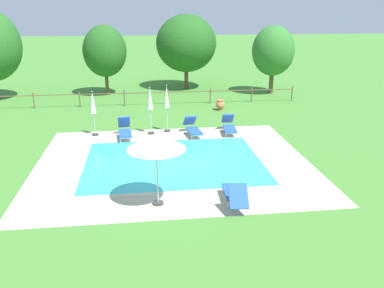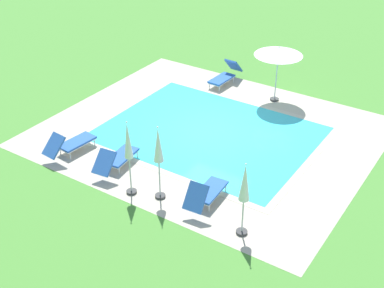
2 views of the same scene
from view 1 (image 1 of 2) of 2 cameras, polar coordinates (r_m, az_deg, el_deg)
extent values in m
plane|color=#478433|center=(17.07, -2.66, -2.56)|extent=(160.00, 160.00, 0.00)
cube|color=#B2A893|center=(17.06, -2.66, -2.55)|extent=(11.46, 9.77, 0.01)
cube|color=#38C6D1|center=(17.06, -2.66, -2.55)|extent=(7.42, 5.73, 0.01)
cube|color=#C0B59F|center=(19.86, -3.35, 0.60)|extent=(7.90, 0.24, 0.01)
cube|color=#C0B59F|center=(14.34, -1.68, -6.88)|extent=(7.90, 0.24, 0.01)
cube|color=#C0B59F|center=(17.75, 9.77, -1.94)|extent=(0.24, 5.73, 0.01)
cube|color=#C0B59F|center=(17.22, -15.48, -3.03)|extent=(0.24, 5.73, 0.01)
cube|color=#2856A8|center=(20.23, 0.31, 1.89)|extent=(0.75, 1.36, 0.07)
cube|color=#2856A8|center=(21.04, -0.32, 3.38)|extent=(0.67, 0.72, 0.63)
cube|color=silver|center=(20.25, 0.31, 1.74)|extent=(0.71, 1.33, 0.04)
cylinder|color=silver|center=(19.84, 1.41, 1.00)|extent=(0.04, 0.04, 0.28)
cylinder|color=silver|center=(19.72, -0.02, 0.89)|extent=(0.04, 0.04, 0.28)
cylinder|color=silver|center=(20.86, 0.62, 1.91)|extent=(0.04, 0.04, 0.28)
cylinder|color=silver|center=(20.74, -0.75, 1.81)|extent=(0.04, 0.04, 0.28)
cube|color=#2856A8|center=(20.12, -9.50, 1.52)|extent=(0.70, 1.34, 0.07)
cube|color=#2856A8|center=(20.90, -9.66, 3.11)|extent=(0.64, 0.62, 0.70)
cube|color=silver|center=(20.13, -9.49, 1.37)|extent=(0.67, 1.31, 0.04)
cylinder|color=silver|center=(19.65, -8.66, 0.61)|extent=(0.04, 0.04, 0.28)
cylinder|color=silver|center=(19.64, -10.14, 0.51)|extent=(0.04, 0.04, 0.28)
cylinder|color=silver|center=(20.71, -8.84, 1.55)|extent=(0.04, 0.04, 0.28)
cylinder|color=silver|center=(20.69, -10.25, 1.46)|extent=(0.04, 0.04, 0.28)
cube|color=#2856A8|center=(13.73, 5.85, -6.78)|extent=(0.67, 1.33, 0.07)
cube|color=#2856A8|center=(12.77, 6.62, -7.37)|extent=(0.63, 0.66, 0.66)
cube|color=silver|center=(13.75, 5.85, -6.99)|extent=(0.63, 1.30, 0.04)
cylinder|color=silver|center=(14.26, 4.43, -6.50)|extent=(0.04, 0.04, 0.28)
cylinder|color=silver|center=(14.34, 6.46, -6.41)|extent=(0.04, 0.04, 0.28)
cylinder|color=silver|center=(13.28, 5.14, -8.54)|extent=(0.04, 0.04, 0.28)
cylinder|color=silver|center=(13.37, 7.32, -8.43)|extent=(0.04, 0.04, 0.28)
cube|color=#2856A8|center=(20.69, 5.38, 2.18)|extent=(0.72, 1.35, 0.07)
cube|color=#2856A8|center=(21.51, 5.11, 3.66)|extent=(0.66, 0.71, 0.64)
cube|color=silver|center=(20.70, 5.38, 2.04)|extent=(0.69, 1.32, 0.04)
cylinder|color=silver|center=(20.25, 6.27, 1.26)|extent=(0.04, 0.04, 0.28)
cylinder|color=silver|center=(20.18, 4.83, 1.25)|extent=(0.04, 0.04, 0.28)
cylinder|color=silver|center=(21.29, 5.87, 2.17)|extent=(0.04, 0.04, 0.28)
cylinder|color=silver|center=(21.23, 4.51, 2.16)|extent=(0.04, 0.04, 0.28)
cylinder|color=#383838|center=(13.58, -4.84, -8.35)|extent=(0.36, 0.36, 0.08)
cylinder|color=#B2B5B7|center=(13.12, -4.97, -4.15)|extent=(0.04, 0.04, 2.25)
cone|color=white|center=(12.76, -5.10, -0.05)|extent=(1.91, 1.91, 0.31)
sphere|color=white|center=(12.71, -5.12, 0.64)|extent=(0.06, 0.06, 0.06)
cylinder|color=#383838|center=(20.91, -5.82, 1.57)|extent=(0.32, 0.32, 0.08)
cylinder|color=#B2B5B7|center=(20.73, -5.88, 3.19)|extent=(0.04, 0.04, 1.31)
cone|color=white|center=(20.44, -5.99, 6.43)|extent=(0.29, 0.29, 1.10)
sphere|color=white|center=(20.33, -6.05, 8.00)|extent=(0.05, 0.05, 0.05)
cylinder|color=#383838|center=(21.15, -13.59, 1.32)|extent=(0.32, 0.32, 0.08)
cylinder|color=#B2B5B7|center=(20.99, -13.70, 2.73)|extent=(0.04, 0.04, 1.17)
cone|color=white|center=(20.72, -13.95, 5.74)|extent=(0.30, 0.30, 1.10)
sphere|color=white|center=(20.60, -14.07, 7.28)|extent=(0.05, 0.05, 0.05)
cylinder|color=#383838|center=(21.23, -3.52, 1.90)|extent=(0.32, 0.32, 0.08)
cylinder|color=#B2B5B7|center=(21.06, -3.55, 3.49)|extent=(0.04, 0.04, 1.30)
cone|color=white|center=(20.77, -3.62, 6.74)|extent=(0.27, 0.27, 1.15)
sphere|color=white|center=(20.66, -3.66, 8.35)|extent=(0.05, 0.05, 0.05)
cylinder|color=#C67547|center=(25.69, 4.02, 4.91)|extent=(0.32, 0.32, 0.08)
ellipsoid|color=#C67547|center=(25.61, 4.04, 5.60)|extent=(0.58, 0.58, 0.56)
cylinder|color=#C67547|center=(25.55, 4.06, 6.21)|extent=(0.43, 0.43, 0.06)
cylinder|color=brown|center=(27.88, -21.58, 5.77)|extent=(0.08, 0.08, 1.05)
cylinder|color=brown|center=(27.30, -15.69, 6.14)|extent=(0.08, 0.08, 1.05)
cylinder|color=brown|center=(27.02, -9.61, 6.45)|extent=(0.08, 0.08, 1.05)
cylinder|color=brown|center=(27.05, -3.46, 6.69)|extent=(0.08, 0.08, 1.05)
cylinder|color=brown|center=(27.38, 2.61, 6.86)|extent=(0.08, 0.08, 1.05)
cylinder|color=brown|center=(28.01, 8.48, 6.95)|extent=(0.08, 0.08, 1.05)
cylinder|color=brown|center=(28.91, 14.04, 6.96)|extent=(0.08, 0.08, 1.05)
cube|color=brown|center=(26.93, -6.56, 7.26)|extent=(20.18, 0.05, 0.05)
cylinder|color=brown|center=(31.12, 11.21, 8.71)|extent=(0.32, 0.32, 1.82)
ellipsoid|color=#33752D|center=(30.81, 11.48, 12.88)|extent=(3.11, 3.11, 3.64)
cylinder|color=brown|center=(30.69, -12.02, 8.53)|extent=(0.26, 0.26, 1.83)
ellipsoid|color=#235B1E|center=(30.38, -12.32, 12.79)|extent=(3.13, 3.13, 3.69)
cylinder|color=brown|center=(32.51, -0.81, 9.56)|extent=(0.31, 0.31, 1.89)
ellipsoid|color=#235B1E|center=(32.19, -0.83, 14.12)|extent=(4.70, 4.70, 4.40)
camera|label=2|loc=(31.26, -23.04, 23.80)|focal=49.37mm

